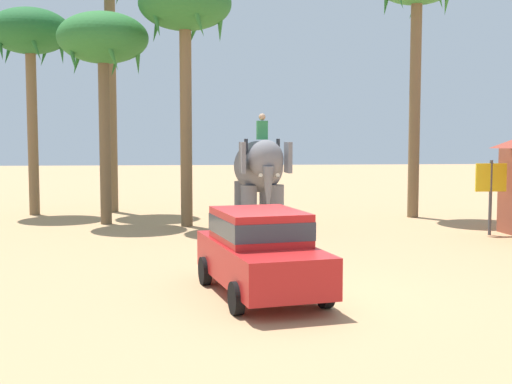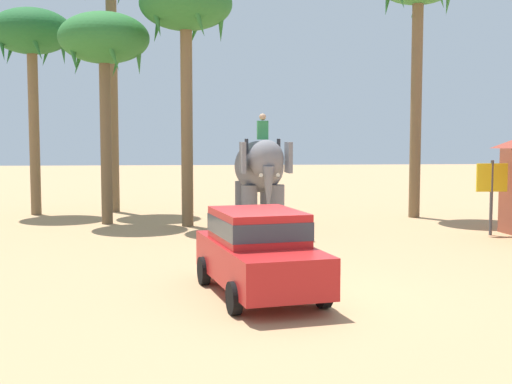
# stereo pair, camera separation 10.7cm
# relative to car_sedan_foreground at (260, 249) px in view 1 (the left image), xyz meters

# --- Properties ---
(ground_plane) EXTENTS (120.00, 120.00, 0.00)m
(ground_plane) POSITION_rel_car_sedan_foreground_xyz_m (0.58, -0.05, -0.93)
(ground_plane) COLOR tan
(car_sedan_foreground) EXTENTS (2.52, 4.37, 1.70)m
(car_sedan_foreground) POSITION_rel_car_sedan_foreground_xyz_m (0.00, 0.00, 0.00)
(car_sedan_foreground) COLOR red
(car_sedan_foreground) RESTS_ON ground
(elephant_with_mahout) EXTENTS (1.78, 3.92, 3.88)m
(elephant_with_mahout) POSITION_rel_car_sedan_foreground_xyz_m (0.78, 8.94, 1.06)
(elephant_with_mahout) COLOR slate
(elephant_with_mahout) RESTS_ON ground
(palm_tree_behind_elephant) EXTENTS (3.20, 3.20, 8.59)m
(palm_tree_behind_elephant) POSITION_rel_car_sedan_foreground_xyz_m (-1.64, 10.47, 6.49)
(palm_tree_behind_elephant) COLOR brown
(palm_tree_behind_elephant) RESTS_ON ground
(palm_tree_near_hut) EXTENTS (3.20, 3.20, 8.19)m
(palm_tree_near_hut) POSITION_rel_car_sedan_foreground_xyz_m (-7.81, 14.44, 6.12)
(palm_tree_near_hut) COLOR brown
(palm_tree_near_hut) RESTS_ON ground
(palm_tree_leaning_seaward) EXTENTS (3.20, 3.20, 7.52)m
(palm_tree_leaning_seaward) POSITION_rel_car_sedan_foreground_xyz_m (-4.55, 11.33, 5.50)
(palm_tree_leaning_seaward) COLOR brown
(palm_tree_leaning_seaward) RESTS_ON ground
(signboard_yellow) EXTENTS (1.00, 0.10, 2.40)m
(signboard_yellow) POSITION_rel_car_sedan_foreground_xyz_m (8.07, 7.52, 0.76)
(signboard_yellow) COLOR #4C4C51
(signboard_yellow) RESTS_ON ground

